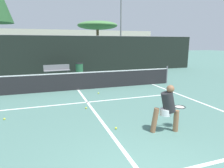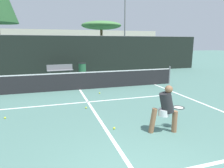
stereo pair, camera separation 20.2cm
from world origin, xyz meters
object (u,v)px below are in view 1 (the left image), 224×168
at_px(courtside_bench, 57,70).
at_px(trash_bin, 79,69).
at_px(player_practicing, 167,107).
at_px(parked_car, 41,62).

bearing_deg(courtside_bench, trash_bin, -4.95).
distance_m(player_practicing, trash_bin, 10.83).
xyz_separation_m(courtside_bench, trash_bin, (1.68, 0.00, -0.01)).
height_order(player_practicing, courtside_bench, player_practicing).
height_order(player_practicing, parked_car, parked_car).
height_order(trash_bin, parked_car, parked_car).
bearing_deg(trash_bin, parked_car, 117.66).
relative_size(player_practicing, courtside_bench, 0.71).
bearing_deg(courtside_bench, player_practicing, -83.11).
bearing_deg(trash_bin, player_practicing, -86.72).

